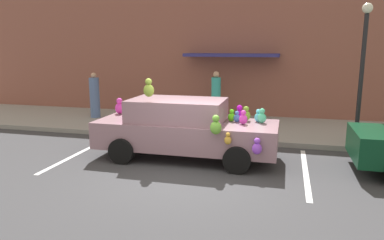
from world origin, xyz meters
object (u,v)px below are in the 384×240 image
object	(u,v)px
pedestrian_walking_past	(95,97)
pedestrian_near_shopfront	(216,97)
plush_covered_car	(184,128)
street_lamp_post	(363,59)
teddy_bear_on_sidewalk	(237,126)

from	to	relation	value
pedestrian_walking_past	pedestrian_near_shopfront	bearing A→B (deg)	10.72
plush_covered_car	street_lamp_post	world-z (taller)	street_lamp_post
plush_covered_car	street_lamp_post	bearing A→B (deg)	26.09
plush_covered_car	pedestrian_walking_past	xyz separation A→B (m)	(-4.70, 3.82, 0.15)
plush_covered_car	street_lamp_post	distance (m)	5.29
teddy_bear_on_sidewalk	pedestrian_near_shopfront	xyz separation A→B (m)	(-1.12, 2.38, 0.55)
street_lamp_post	pedestrian_walking_past	bearing A→B (deg)	170.02
pedestrian_near_shopfront	plush_covered_car	bearing A→B (deg)	-89.07
teddy_bear_on_sidewalk	pedestrian_walking_past	xyz separation A→B (m)	(-5.74, 1.51, 0.51)
plush_covered_car	teddy_bear_on_sidewalk	xyz separation A→B (m)	(1.05, 2.31, -0.36)
street_lamp_post	plush_covered_car	bearing A→B (deg)	-153.91
pedestrian_near_shopfront	pedestrian_walking_past	xyz separation A→B (m)	(-4.62, -0.87, -0.04)
pedestrian_walking_past	plush_covered_car	bearing A→B (deg)	-39.10
plush_covered_car	pedestrian_near_shopfront	world-z (taller)	plush_covered_car
plush_covered_car	pedestrian_walking_past	bearing A→B (deg)	140.90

